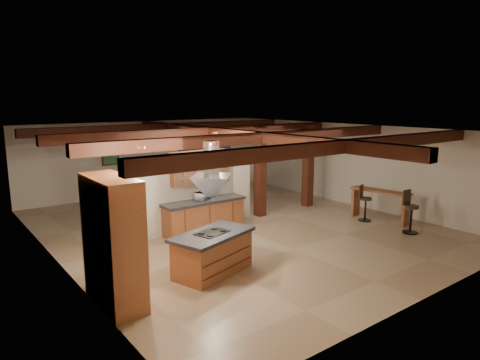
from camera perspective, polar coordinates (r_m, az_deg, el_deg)
The scene contains 22 objects.
ground at distance 12.89m, azimuth -0.73°, elevation -6.21°, with size 12.00×12.00×0.00m, color tan.
room_walls at distance 12.49m, azimuth -0.74°, elevation 1.63°, with size 12.00×12.00×12.00m.
ceiling_beams at distance 12.38m, azimuth -0.76°, elevation 6.11°, with size 10.00×12.00×0.28m.
timber_posts at distance 14.46m, azimuth 6.08°, elevation 2.75°, with size 2.50×0.30×2.90m.
partition_wall at distance 12.48m, azimuth -5.80°, elevation -1.61°, with size 3.80×0.18×2.20m, color beige.
pantry_cabinet at distance 8.20m, azimuth -16.54°, elevation -7.86°, with size 0.67×1.60×2.40m.
back_counter at distance 12.31m, azimuth -4.80°, elevation -4.77°, with size 2.50×0.66×0.94m.
upper_display_cabinet at distance 12.18m, azimuth -5.41°, elevation 1.68°, with size 1.80×0.36×0.95m.
range_hood at distance 9.09m, azimuth -3.77°, elevation -1.81°, with size 1.10×1.10×1.40m.
back_windows at distance 18.95m, azimuth -4.58°, elevation 3.84°, with size 2.70×0.07×1.70m.
framed_art at distance 17.02m, azimuth -16.90°, elevation 3.32°, with size 0.65×0.05×0.85m.
recessed_cans at distance 9.36m, azimuth -6.25°, elevation 5.25°, with size 3.16×2.46×0.03m.
kitchen_island at distance 9.47m, azimuth -3.68°, elevation -9.61°, with size 2.07×1.48×0.93m.
dining_table at distance 15.46m, azimuth -7.23°, elevation -2.27°, with size 1.72×0.96×0.61m, color #3C190F.
sofa at distance 18.48m, azimuth -3.42°, elevation -0.13°, with size 1.94×0.76×0.57m, color black.
microwave at distance 12.14m, azimuth -5.01°, elevation -2.16°, with size 0.41×0.28×0.23m, color #BCBCC1.
bar_counter at distance 14.05m, azimuth 18.16°, elevation -2.56°, with size 0.73×1.90×0.97m.
side_table at distance 19.50m, azimuth -0.26°, elevation 0.39°, with size 0.42×0.42×0.52m, color #3D180F.
table_lamp at distance 19.42m, azimuth -0.26°, elevation 1.82°, with size 0.27×0.27×0.32m.
bar_stool_a at distance 13.06m, azimuth 21.72°, elevation -3.93°, with size 0.43×0.43×1.22m.
bar_stool_b at distance 13.92m, azimuth 16.25°, elevation -2.94°, with size 0.41×0.43×1.12m.
dining_chairs at distance 15.38m, azimuth -7.26°, elevation -0.93°, with size 2.47×2.47×1.32m.
Camera 1 is at (-7.32, -9.93, 3.75)m, focal length 32.00 mm.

